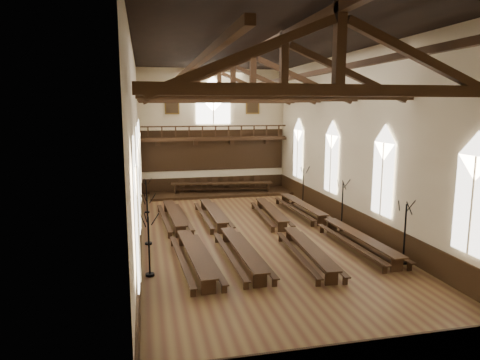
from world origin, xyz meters
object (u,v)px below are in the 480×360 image
Objects in this scene: candelabrum_right_far at (303,192)px; candelabrum_left_mid at (148,229)px; candelabrum_right_mid at (342,212)px; refectory_row_d at (327,220)px; high_table at (222,184)px; refectory_row_b at (225,229)px; candelabrum_left_far at (147,202)px; dais at (222,193)px; candelabrum_right_near at (404,245)px; refectory_row_a at (182,232)px; refectory_row_c at (287,228)px; candelabrum_left_near at (149,257)px.

candelabrum_left_mid is at bearing -147.23° from candelabrum_right_far.
candelabrum_right_mid is at bearing -90.00° from candelabrum_right_far.
refectory_row_d is 1.74× the size of high_table.
refectory_row_b is 0.98× the size of refectory_row_d.
candelabrum_left_far is at bearing 148.27° from refectory_row_d.
refectory_row_d is 6.62m from candelabrum_right_far.
dais is 3.95× the size of candelabrum_right_near.
refectory_row_a is at bearing -175.49° from candelabrum_right_mid.
candelabrum_right_near reaches higher than candelabrum_right_far.
refectory_row_d is (8.29, 0.48, 0.00)m from refectory_row_a.
candelabrum_right_near reaches higher than refectory_row_c.
candelabrum_right_far is (0.00, 6.28, -0.03)m from candelabrum_right_mid.
candelabrum_right_near is at bearing -30.04° from refectory_row_a.
refectory_row_c reaches higher than dais.
refectory_row_c is at bearing -83.35° from high_table.
refectory_row_d is at bearing -69.81° from dais.
candelabrum_right_near is 1.06× the size of candelabrum_right_far.
candelabrum_left_mid is at bearing -176.50° from refectory_row_d.
refectory_row_c is 8.38m from candelabrum_left_near.
candelabrum_left_far is 11.11m from candelabrum_right_far.
refectory_row_d is 5.34× the size of candelabrum_left_mid.
candelabrum_right_mid is at bearing 13.44° from refectory_row_d.
high_table is 3.07× the size of candelabrum_left_mid.
dais is (4.21, 11.59, -0.42)m from refectory_row_a.
candelabrum_right_far reaches higher than refectory_row_c.
candelabrum_right_near reaches higher than refectory_row_d.
refectory_row_c is 3.93m from candelabrum_right_mid.
candelabrum_right_mid reaches higher than refectory_row_a.
refectory_row_d is 11.84m from dais.
refectory_row_c is at bearing -162.20° from refectory_row_d.
refectory_row_a is at bearing 149.96° from candelabrum_right_near.
refectory_row_b is at bearing 2.76° from refectory_row_a.
refectory_row_d is at bearing -31.73° from candelabrum_left_far.
high_table is 17.05m from candelabrum_left_near.
candelabrum_left_far is at bearing -140.55° from high_table.
candelabrum_right_mid is (11.10, -5.95, 0.15)m from candelabrum_left_far.
candelabrum_left_mid reaches higher than dais.
high_table is 12.01m from candelabrum_right_mid.
refectory_row_c is 7.36m from candelabrum_left_mid.
refectory_row_a is at bearing -109.96° from high_table.
candelabrum_left_far is (-10.04, 6.21, 0.19)m from refectory_row_d.
candelabrum_left_near reaches higher than high_table.
candelabrum_left_mid is at bearing -176.60° from refectory_row_b.
candelabrum_right_far reaches higher than dais.
candelabrum_left_near is (-4.02, -4.50, 0.31)m from refectory_row_b.
refectory_row_b is at bearing 48.20° from candelabrum_left_near.
refectory_row_c is 12.06m from high_table.
refectory_row_b is 7.12m from candelabrum_right_mid.
high_table is (1.94, 11.48, 0.33)m from refectory_row_b.
candelabrum_right_mid is at bearing 5.07° from refectory_row_b.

